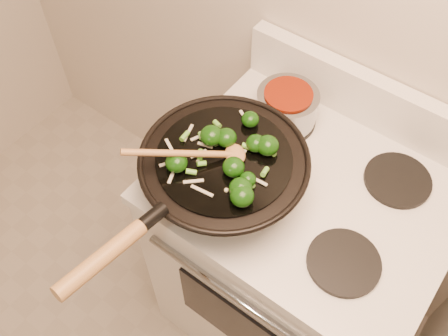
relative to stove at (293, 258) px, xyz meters
The scene contains 5 objects.
stove is the anchor object (origin of this frame).
wok 0.59m from the stove, 138.71° to the right, with size 0.43×0.71×0.21m.
stirfry 0.65m from the stove, 135.52° to the right, with size 0.29×0.29×0.05m.
wooden_spoon 0.68m from the stove, 137.93° to the right, with size 0.23×0.24×0.09m.
saucepan 0.56m from the stove, 141.19° to the left, with size 0.18×0.27×0.10m.
Camera 1 is at (0.10, 0.43, 2.04)m, focal length 40.00 mm.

